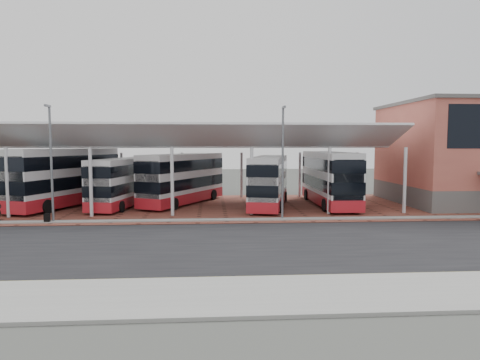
{
  "coord_description": "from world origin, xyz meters",
  "views": [
    {
      "loc": [
        -3.04,
        -23.74,
        5.42
      ],
      "look_at": [
        -0.96,
        7.42,
        2.81
      ],
      "focal_mm": 32.0,
      "sensor_mm": 36.0,
      "label": 1
    }
  ],
  "objects_px": {
    "bus_4": "(269,182)",
    "bus_5": "(330,179)",
    "bus_1": "(65,178)",
    "bus_2": "(123,183)",
    "bus_3": "(183,179)"
  },
  "relations": [
    {
      "from": "bus_1",
      "to": "bus_3",
      "type": "xyz_separation_m",
      "value": [
        10.1,
        0.86,
        -0.24
      ]
    },
    {
      "from": "bus_3",
      "to": "bus_5",
      "type": "relative_size",
      "value": 0.95
    },
    {
      "from": "bus_4",
      "to": "bus_5",
      "type": "distance_m",
      "value": 5.47
    },
    {
      "from": "bus_3",
      "to": "bus_2",
      "type": "bearing_deg",
      "value": -138.24
    },
    {
      "from": "bus_1",
      "to": "bus_5",
      "type": "relative_size",
      "value": 1.08
    },
    {
      "from": "bus_5",
      "to": "bus_4",
      "type": "bearing_deg",
      "value": -173.2
    },
    {
      "from": "bus_4",
      "to": "bus_5",
      "type": "relative_size",
      "value": 0.94
    },
    {
      "from": "bus_3",
      "to": "bus_4",
      "type": "height_order",
      "value": "bus_3"
    },
    {
      "from": "bus_3",
      "to": "bus_5",
      "type": "xyz_separation_m",
      "value": [
        12.96,
        -1.73,
        0.09
      ]
    },
    {
      "from": "bus_2",
      "to": "bus_3",
      "type": "bearing_deg",
      "value": 25.61
    },
    {
      "from": "bus_4",
      "to": "bus_2",
      "type": "bearing_deg",
      "value": -171.09
    },
    {
      "from": "bus_3",
      "to": "bus_4",
      "type": "relative_size",
      "value": 1.01
    },
    {
      "from": "bus_5",
      "to": "bus_1",
      "type": "bearing_deg",
      "value": 179.0
    },
    {
      "from": "bus_1",
      "to": "bus_2",
      "type": "xyz_separation_m",
      "value": [
        5.03,
        -0.42,
        -0.41
      ]
    },
    {
      "from": "bus_3",
      "to": "bus_4",
      "type": "distance_m",
      "value": 7.85
    }
  ]
}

